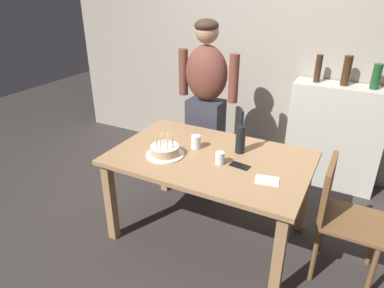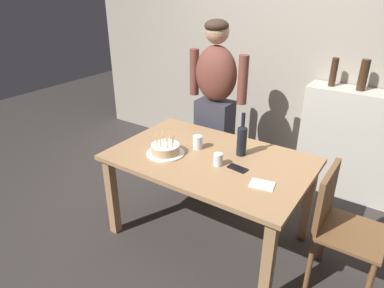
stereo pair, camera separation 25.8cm
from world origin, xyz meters
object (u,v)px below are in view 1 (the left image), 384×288
Objects in this scene: water_glass_far at (196,142)px; cell_phone at (240,166)px; birthday_cake at (165,151)px; water_glass_near at (220,158)px; person_man_bearded at (206,105)px; dining_chair at (339,211)px; napkin_stack at (267,180)px; wine_bottle at (241,137)px.

water_glass_far is 0.74× the size of cell_phone.
birthday_cake is 0.27m from water_glass_far.
person_man_bearded is at bearing 122.01° from water_glass_near.
dining_chair is (0.85, 0.14, -0.27)m from water_glass_near.
birthday_cake is at bearing 99.48° from dining_chair.
cell_phone is at bearing 98.69° from dining_chair.
birthday_cake is 0.18× the size of person_man_bearded.
person_man_bearded reaches higher than water_glass_near.
person_man_bearded reaches higher than cell_phone.
water_glass_far is 0.67× the size of napkin_stack.
person_man_bearded reaches higher than dining_chair.
water_glass_far is 0.69m from napkin_stack.
water_glass_near is at bearing 169.04° from napkin_stack.
napkin_stack is (0.65, -0.22, -0.05)m from water_glass_far.
water_glass_near is at bearing 9.84° from birthday_cake.
water_glass_far is 0.31× the size of wine_bottle.
water_glass_near is 0.15m from cell_phone.
cell_phone is at bearing 10.44° from birthday_cake.
napkin_stack is 0.18× the size of dining_chair.
water_glass_near is 0.27m from wine_bottle.
dining_chair is (1.12, -0.01, -0.28)m from water_glass_far.
cell_phone is 0.09× the size of person_man_bearded.
water_glass_far is 0.36m from wine_bottle.
wine_bottle reaches higher than water_glass_far.
water_glass_near is 0.64× the size of cell_phone.
water_glass_near is at bearing 99.30° from dining_chair.
water_glass_far is at bearing 171.52° from cell_phone.
cell_phone is (0.57, 0.11, -0.03)m from birthday_cake.
cell_phone is 0.17× the size of dining_chair.
napkin_stack is at bearing -18.96° from water_glass_far.
napkin_stack is (0.31, -0.32, -0.13)m from wine_bottle.
birthday_cake is 2.04× the size of cell_phone.
dining_chair reaches higher than water_glass_near.
birthday_cake reaches higher than cell_phone.
wine_bottle is (0.34, 0.09, 0.08)m from water_glass_far.
water_glass_far is 0.68m from person_man_bearded.
water_glass_far is 0.44m from cell_phone.
wine_bottle reaches higher than birthday_cake.
cell_phone is at bearing 155.82° from napkin_stack.
dining_chair is at bearing -7.63° from wine_bottle.
dining_chair is at bearing 154.01° from person_man_bearded.
cell_phone is 0.26m from napkin_stack.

